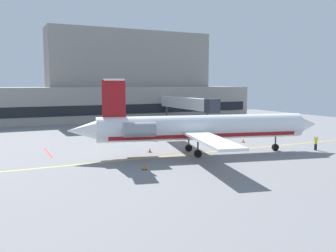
{
  "coord_description": "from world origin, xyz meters",
  "views": [
    {
      "loc": [
        -20.5,
        -39.7,
        8.81
      ],
      "look_at": [
        0.87,
        5.04,
        3.0
      ],
      "focal_mm": 38.84,
      "sensor_mm": 36.0,
      "label": 1
    }
  ],
  "objects_px": {
    "pushback_tractor": "(152,123)",
    "marshaller": "(316,143)",
    "baggage_tug": "(153,134)",
    "regional_jet": "(199,128)",
    "belt_loader": "(205,130)"
  },
  "relations": [
    {
      "from": "pushback_tractor",
      "to": "marshaller",
      "type": "xyz_separation_m",
      "value": [
        9.78,
        -32.59,
        0.09
      ]
    },
    {
      "from": "regional_jet",
      "to": "marshaller",
      "type": "bearing_deg",
      "value": -15.83
    },
    {
      "from": "regional_jet",
      "to": "pushback_tractor",
      "type": "distance_m",
      "value": 28.88
    },
    {
      "from": "pushback_tractor",
      "to": "marshaller",
      "type": "relative_size",
      "value": 2.42
    },
    {
      "from": "regional_jet",
      "to": "pushback_tractor",
      "type": "height_order",
      "value": "regional_jet"
    },
    {
      "from": "belt_loader",
      "to": "marshaller",
      "type": "distance_m",
      "value": 18.71
    },
    {
      "from": "baggage_tug",
      "to": "belt_loader",
      "type": "distance_m",
      "value": 9.32
    },
    {
      "from": "baggage_tug",
      "to": "pushback_tractor",
      "type": "distance_m",
      "value": 15.57
    },
    {
      "from": "pushback_tractor",
      "to": "belt_loader",
      "type": "relative_size",
      "value": 1.4
    },
    {
      "from": "regional_jet",
      "to": "baggage_tug",
      "type": "distance_m",
      "value": 14.07
    },
    {
      "from": "regional_jet",
      "to": "baggage_tug",
      "type": "height_order",
      "value": "regional_jet"
    },
    {
      "from": "pushback_tractor",
      "to": "belt_loader",
      "type": "xyz_separation_m",
      "value": [
        3.31,
        -15.04,
        0.17
      ]
    },
    {
      "from": "belt_loader",
      "to": "marshaller",
      "type": "bearing_deg",
      "value": -69.75
    },
    {
      "from": "baggage_tug",
      "to": "belt_loader",
      "type": "xyz_separation_m",
      "value": [
        9.3,
        -0.67,
        0.13
      ]
    },
    {
      "from": "baggage_tug",
      "to": "marshaller",
      "type": "distance_m",
      "value": 24.1
    }
  ]
}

